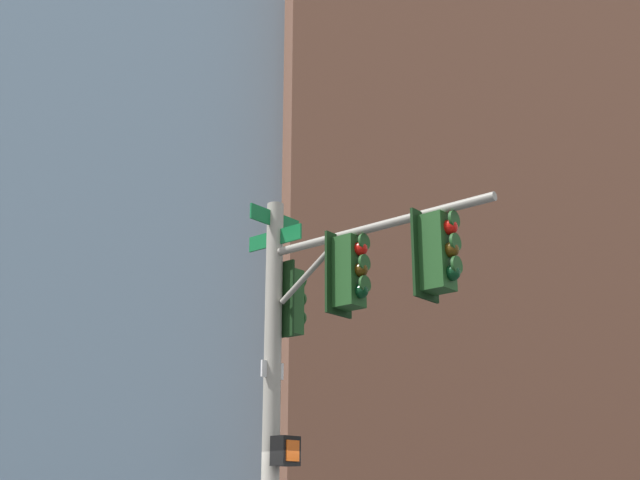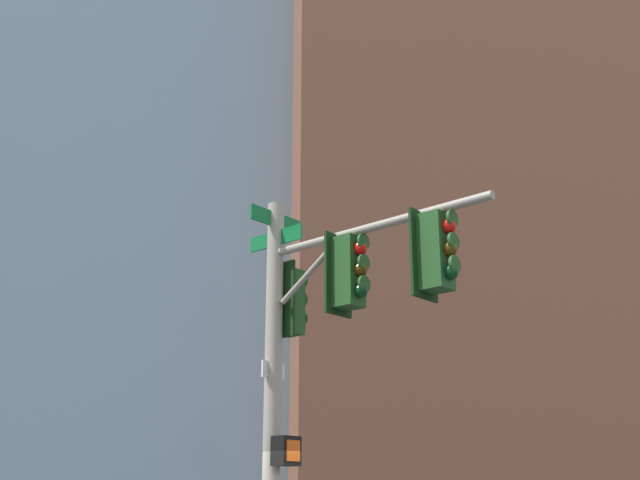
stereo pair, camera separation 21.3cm
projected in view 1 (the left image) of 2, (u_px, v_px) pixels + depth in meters
signal_pole_assembly at (318, 332)px, 10.95m from camera, size 2.79×3.39×6.20m
building_brick_nearside at (452, 144)px, 46.79m from camera, size 22.27×17.97×43.87m
building_brick_midblock at (44, 249)px, 61.23m from camera, size 21.21×18.70×40.48m
building_glass_tower at (190, 5)px, 56.37m from camera, size 32.40×30.04×71.17m
building_brick_farside at (273, 256)px, 76.47m from camera, size 23.85×14.43×48.35m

